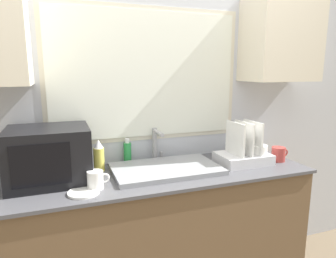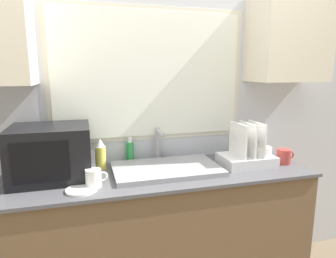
{
  "view_description": "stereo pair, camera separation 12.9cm",
  "coord_description": "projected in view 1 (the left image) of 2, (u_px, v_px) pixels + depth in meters",
  "views": [
    {
      "loc": [
        -0.57,
        -1.41,
        1.55
      ],
      "look_at": [
        0.04,
        0.26,
        1.2
      ],
      "focal_mm": 32.0,
      "sensor_mm": 36.0,
      "label": 1
    },
    {
      "loc": [
        -0.44,
        -1.45,
        1.55
      ],
      "look_at": [
        0.04,
        0.26,
        1.2
      ],
      "focal_mm": 32.0,
      "sensor_mm": 36.0,
      "label": 2
    }
  ],
  "objects": [
    {
      "name": "microwave",
      "position": [
        49.0,
        155.0,
        1.7
      ],
      "size": [
        0.44,
        0.38,
        0.32
      ],
      "color": "black",
      "rests_on": "countertop"
    },
    {
      "name": "dish_rack",
      "position": [
        245.0,
        153.0,
        2.05
      ],
      "size": [
        0.35,
        0.25,
        0.29
      ],
      "color": "silver",
      "rests_on": "countertop"
    },
    {
      "name": "soap_bottle",
      "position": [
        127.0,
        152.0,
        2.05
      ],
      "size": [
        0.05,
        0.05,
        0.18
      ],
      "color": "#268C3F",
      "rests_on": "countertop"
    },
    {
      "name": "mug_near_sink",
      "position": [
        96.0,
        180.0,
        1.61
      ],
      "size": [
        0.12,
        0.09,
        0.1
      ],
      "color": "white",
      "rests_on": "countertop"
    },
    {
      "name": "wall_back",
      "position": [
        147.0,
        95.0,
        2.05
      ],
      "size": [
        6.0,
        0.38,
        2.6
      ],
      "color": "silver",
      "rests_on": "ground_plane"
    },
    {
      "name": "faucet",
      "position": [
        156.0,
        142.0,
        2.07
      ],
      "size": [
        0.08,
        0.19,
        0.23
      ],
      "color": "#99999E",
      "rests_on": "countertop"
    },
    {
      "name": "small_plate",
      "position": [
        84.0,
        192.0,
        1.56
      ],
      "size": [
        0.16,
        0.16,
        0.01
      ],
      "color": "white",
      "rests_on": "countertop"
    },
    {
      "name": "sink_basin",
      "position": [
        166.0,
        169.0,
        1.9
      ],
      "size": [
        0.67,
        0.41,
        0.03
      ],
      "color": "gray",
      "rests_on": "countertop"
    },
    {
      "name": "mug_by_rack",
      "position": [
        279.0,
        154.0,
        2.1
      ],
      "size": [
        0.13,
        0.09,
        0.1
      ],
      "color": "#A53833",
      "rests_on": "countertop"
    },
    {
      "name": "countertop",
      "position": [
        161.0,
        239.0,
        1.97
      ],
      "size": [
        1.92,
        0.61,
        0.92
      ],
      "color": "brown",
      "rests_on": "ground_plane"
    },
    {
      "name": "spray_bottle",
      "position": [
        99.0,
        156.0,
        1.89
      ],
      "size": [
        0.07,
        0.07,
        0.2
      ],
      "color": "#D8CC4C",
      "rests_on": "countertop"
    }
  ]
}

